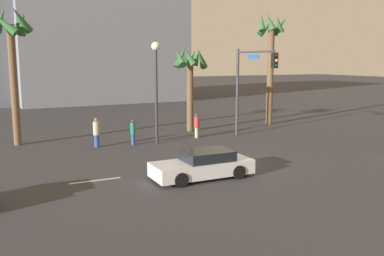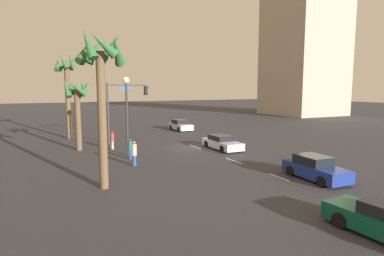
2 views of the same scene
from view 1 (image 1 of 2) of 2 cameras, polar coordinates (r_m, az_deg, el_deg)
The scene contains 13 objects.
ground_plane at distance 21.87m, azimuth 3.94°, elevation -5.04°, with size 220.00×220.00×0.00m, color #333338.
lane_stripe_2 at distance 19.50m, azimuth -13.07°, elevation -7.02°, with size 2.33×0.14×0.01m, color silver.
lane_stripe_3 at distance 21.92m, azimuth 4.18°, elevation -4.99°, with size 2.41×0.14×0.01m, color silver.
car_2 at distance 19.32m, azimuth 1.53°, elevation -5.10°, with size 4.69×1.96×1.27m.
traffic_signal at distance 28.99m, azimuth 7.87°, elevation 6.75°, with size 0.39×4.42×6.20m.
streetlamp at distance 27.01m, azimuth -4.94°, elevation 7.42°, with size 0.56×0.56×6.55m.
pedestrian_0 at distance 29.21m, azimuth 0.64°, elevation 0.40°, with size 0.46×0.46×1.71m.
pedestrian_1 at distance 26.73m, azimuth -12.94°, elevation -0.52°, with size 0.49×0.49×1.84m.
pedestrian_2 at distance 27.04m, azimuth -8.08°, elevation -0.47°, with size 0.45×0.45×1.65m.
palm_tree_0 at distance 28.68m, azimuth -23.44°, elevation 10.47°, with size 2.72×2.84×8.73m.
palm_tree_1 at distance 35.91m, azimuth 10.72°, elevation 10.58°, with size 2.55×2.45×9.36m.
palm_tree_2 at distance 31.81m, azimuth -0.33°, elevation 7.99°, with size 2.55×2.80×6.64m.
building_2 at distance 60.05m, azimuth -13.14°, elevation 12.18°, with size 21.27×16.54×17.48m, color gray.
Camera 1 is at (-10.74, -18.27, 5.37)m, focal length 39.02 mm.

